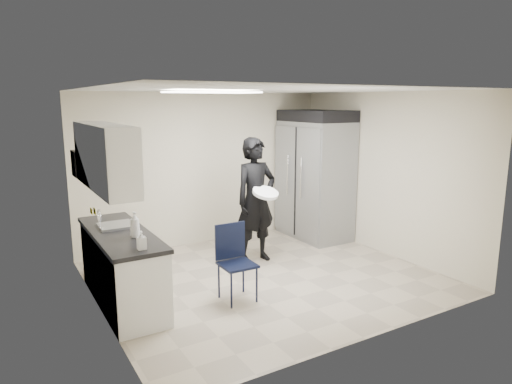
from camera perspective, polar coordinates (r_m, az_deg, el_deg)
floor at (r=6.59m, az=1.23°, el=-10.59°), size 4.50×4.50×0.00m
ceiling at (r=6.11m, az=1.34°, el=12.66°), size 4.50×4.50×0.00m
back_wall at (r=7.97m, az=-6.34°, el=2.89°), size 4.50×0.00×4.50m
left_wall at (r=5.41m, az=-19.43°, el=-1.69°), size 0.00×4.00×4.00m
right_wall at (r=7.63m, az=15.79°, el=2.17°), size 0.00×4.00×4.00m
ceiling_panel at (r=6.18m, az=-5.52°, el=12.32°), size 1.20×0.60×0.02m
lower_counter at (r=5.90m, az=-16.38°, el=-9.26°), size 0.60×1.90×0.86m
countertop at (r=5.76m, az=-16.63°, el=-5.01°), size 0.64×1.95×0.05m
sink at (r=6.00m, az=-17.03°, el=-4.52°), size 0.42×0.40×0.14m
faucet at (r=5.92m, az=-18.99°, el=-3.35°), size 0.02×0.02×0.24m
upper_cabinets at (r=5.55m, az=-18.43°, el=4.20°), size 0.35×1.80×0.75m
towel_dispenser at (r=6.68m, az=-20.99°, el=3.37°), size 0.22×0.30×0.35m
notice_sticker_left at (r=5.52m, az=-19.53°, el=-2.29°), size 0.00×0.12×0.07m
notice_sticker_right at (r=5.72m, az=-19.90°, el=-2.26°), size 0.00×0.12×0.07m
commercial_fridge at (r=8.33m, az=7.36°, el=1.49°), size 0.80×1.35×2.10m
fridge_compressor at (r=8.21m, az=7.56°, el=9.42°), size 0.80×1.35×0.20m
folding_chair at (r=5.72m, az=-2.34°, el=-9.08°), size 0.42×0.42×0.93m
man_tuxedo at (r=6.98m, az=-0.04°, el=-1.05°), size 0.74×0.53×1.92m
bucket_lid at (r=6.75m, az=1.20°, el=-0.09°), size 0.42×0.42×0.05m
soap_bottle_a at (r=5.44m, az=-14.91°, el=-3.94°), size 0.13×0.13×0.30m
soap_bottle_b at (r=5.00m, az=-14.12°, el=-5.86°), size 0.10×0.10×0.20m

